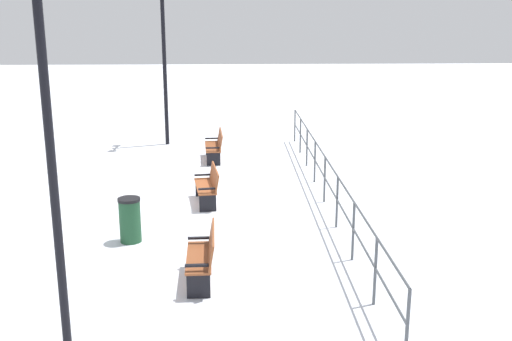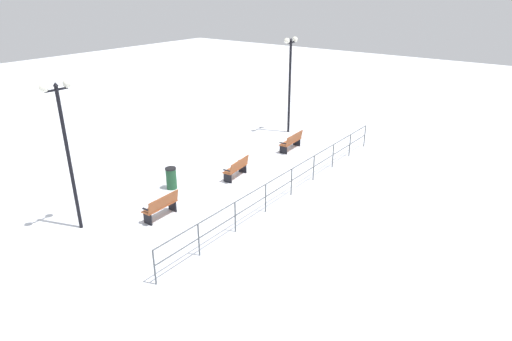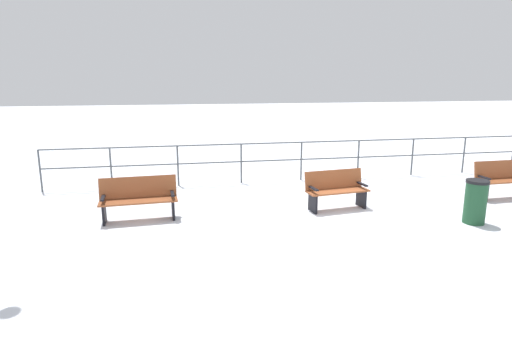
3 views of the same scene
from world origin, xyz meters
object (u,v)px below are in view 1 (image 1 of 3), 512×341
at_px(bench_second, 208,185).
at_px(lamppost_middle, 46,97).
at_px(lamppost_near, 164,40).
at_px(trash_bin, 130,220).
at_px(bench_nearest, 215,145).
at_px(bench_third, 203,256).

height_order(bench_second, lamppost_middle, lamppost_middle).
xyz_separation_m(lamppost_near, trash_bin, (-0.21, 9.40, -3.15)).
relative_size(bench_nearest, lamppost_middle, 0.32).
bearing_deg(bench_third, trash_bin, -53.05).
bearing_deg(lamppost_middle, trash_bin, -92.86).
relative_size(lamppost_middle, trash_bin, 5.56).
distance_m(bench_second, lamppost_near, 7.79).
bearing_deg(trash_bin, bench_second, -121.13).
bearing_deg(lamppost_middle, lamppost_near, -90.00).
bearing_deg(bench_third, bench_nearest, -91.53).
bearing_deg(lamppost_near, trash_bin, 91.27).
distance_m(bench_nearest, bench_second, 4.46).
xyz_separation_m(bench_nearest, bench_second, (0.06, 4.46, -0.01)).
height_order(bench_nearest, trash_bin, trash_bin).
bearing_deg(bench_third, lamppost_near, -82.73).
distance_m(bench_nearest, lamppost_middle, 11.67).
relative_size(bench_third, lamppost_near, 0.27).
bearing_deg(trash_bin, lamppost_middle, 87.14).
xyz_separation_m(bench_nearest, lamppost_middle, (1.77, 11.12, 3.09)).
xyz_separation_m(bench_second, lamppost_middle, (1.71, 6.65, 3.10)).
bearing_deg(bench_second, lamppost_near, -83.37).
bearing_deg(trash_bin, bench_third, 128.63).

